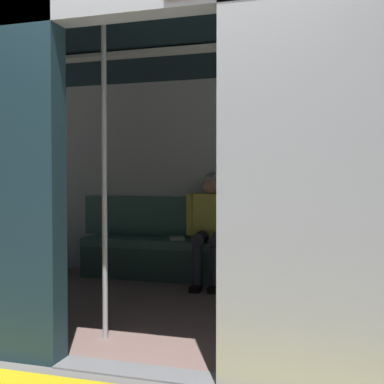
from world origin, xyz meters
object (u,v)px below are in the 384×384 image
Objects in this scene: train_car at (189,124)px; grab_pole_door at (104,180)px; book at (177,238)px; handbag at (246,234)px; bench_seat at (225,251)px; person_seated at (211,221)px; grab_pole_far at (230,180)px.

grab_pole_door is (0.36, 0.80, -0.45)m from train_car.
book is (0.48, -1.13, -1.09)m from train_car.
bench_seat is at bearing 8.89° from handbag.
person_seated is at bearing 144.44° from book.
person_seated reaches higher than bench_seat.
person_seated is at bearing 13.85° from handbag.
book is at bearing -3.63° from bench_seat.
bench_seat is 0.36m from person_seated.
train_car is at bearing 76.25° from handbag.
grab_pole_door is at bearing 71.73° from handbag.
grab_pole_door is (0.64, 1.94, 0.57)m from handbag.
handbag reaches higher than bench_seat.
grab_pole_far is (-0.56, 1.76, 0.43)m from person_seated.
person_seated is at bearing -86.01° from train_car.
grab_pole_far is at bearing 103.22° from bench_seat.
train_car reaches higher than book.
grab_pole_far reaches higher than handbag.
train_car reaches higher than grab_pole_far.
bench_seat is 2.01m from grab_pole_far.
grab_pole_far is at bearing 96.54° from handbag.
grab_pole_far is (-0.43, 1.81, 0.76)m from bench_seat.
train_car is at bearing 86.71° from bench_seat.
train_car is 1.37m from person_seated.
handbag is at bearing -108.27° from grab_pole_door.
handbag is (-0.28, -1.13, -1.02)m from train_car.
bench_seat is at bearing -76.78° from grab_pole_far.
bench_seat is 14.56× the size of book.
grab_pole_door reaches higher than handbag.
train_car is 24.62× the size of handbag.
grab_pole_far is (-0.49, 0.71, -0.45)m from train_car.
grab_pole_door reaches higher than bench_seat.
grab_pole_far is (-0.21, 1.85, 0.57)m from handbag.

